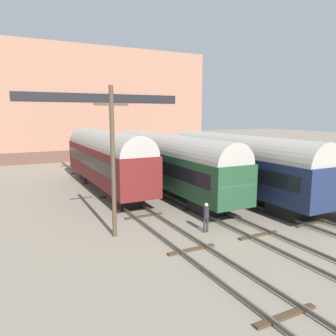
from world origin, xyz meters
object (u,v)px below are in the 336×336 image
Objects in this scene: utility_pole at (113,160)px; train_car_navy at (237,163)px; train_car_maroon at (105,157)px; bench at (327,193)px; person_worker at (206,215)px; train_car_green at (168,160)px.

train_car_navy is at bearing 18.07° from utility_pole.
train_car_maroon is 2.04× the size of utility_pole.
utility_pole reaches higher than train_car_maroon.
person_worker is at bearing 174.04° from bench.
bench is at bearing -56.54° from train_car_green.
utility_pole is (-11.27, -3.68, 1.35)m from train_car_navy.
person_worker is (-2.23, -9.10, -1.82)m from train_car_green.
person_worker is at bearing -80.85° from train_car_maroon.
bench is 0.82× the size of person_worker.
train_car_green reaches higher than person_worker.
person_worker is 0.21× the size of utility_pole.
bench is (10.89, -13.60, -1.48)m from train_car_maroon.
train_car_maroon is 5.57m from train_car_green.
train_car_maroon is 12.98m from person_worker.
train_car_maroon reaches higher than person_worker.
utility_pole is at bearing -161.93° from train_car_navy.
train_car_navy is at bearing 40.00° from person_worker.
utility_pole is (-4.78, 1.77, 3.17)m from person_worker.
train_car_maroon is at bearing 140.04° from train_car_green.
train_car_maroon is 11.31m from utility_pole.
bench is 0.17× the size of utility_pole.
bench is 14.15m from utility_pole.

